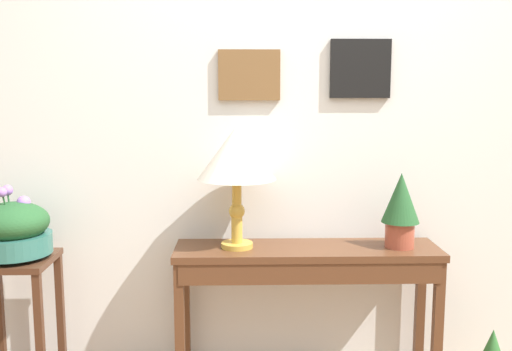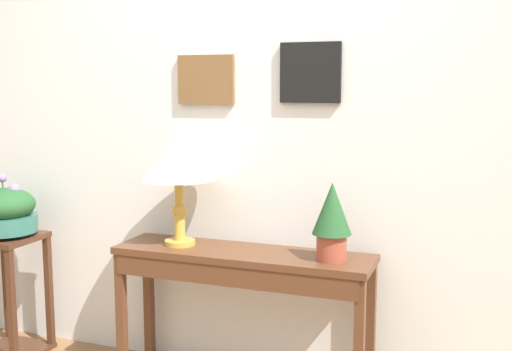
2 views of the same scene
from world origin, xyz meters
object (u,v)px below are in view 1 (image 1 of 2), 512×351
Objects in this scene: pedestal_stand_left at (19,328)px; planter_bowl_wide at (13,230)px; table_lamp at (237,156)px; potted_plant_on_console at (401,206)px; console_table at (307,270)px.

pedestal_stand_left is 1.99× the size of planter_bowl_wide.
table_lamp is 1.62× the size of potted_plant_on_console.
console_table is 0.66m from table_lamp.
planter_bowl_wide is at bearing -178.19° from potted_plant_on_console.
potted_plant_on_console is (0.45, 0.01, 0.31)m from console_table.
table_lamp is 1.69× the size of planter_bowl_wide.
potted_plant_on_console reaches higher than planter_bowl_wide.
planter_bowl_wide is (0.00, 0.00, 0.49)m from pedestal_stand_left.
planter_bowl_wide reaches higher than pedestal_stand_left.
table_lamp is 1.34m from pedestal_stand_left.
table_lamp reaches higher than console_table.
table_lamp is 1.11m from planter_bowl_wide.
table_lamp is 0.85× the size of pedestal_stand_left.
potted_plant_on_console is 0.52× the size of pedestal_stand_left.
console_table is at bearing -3.75° from table_lamp.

